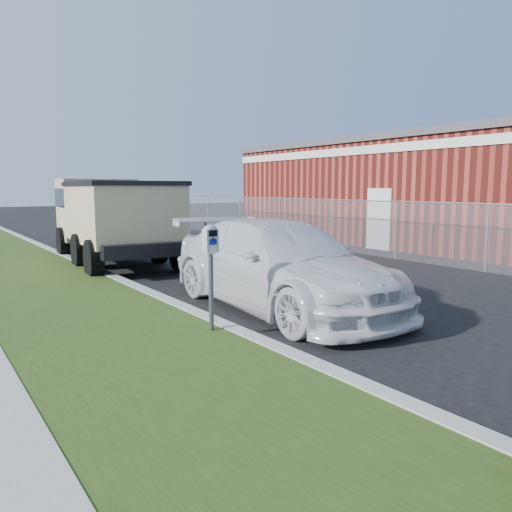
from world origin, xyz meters
TOP-DOWN VIEW (x-y plane):
  - ground at (0.00, 0.00)m, footprint 120.00×120.00m
  - chainlink_fence at (6.00, 7.00)m, footprint 0.06×30.06m
  - brick_building at (12.00, 8.00)m, footprint 9.20×14.20m
  - parking_meter at (-2.91, -0.03)m, footprint 0.22×0.15m
  - white_wagon at (-0.90, 0.96)m, footprint 2.48×5.64m
  - dump_truck at (-1.53, 8.31)m, footprint 2.99×6.54m

SIDE VIEW (x-z plane):
  - ground at x=0.00m, z-range 0.00..0.00m
  - white_wagon at x=-0.90m, z-range 0.00..1.61m
  - parking_meter at x=-2.91m, z-range 0.49..2.03m
  - chainlink_fence at x=6.00m, z-range -13.74..16.26m
  - dump_truck at x=-1.53m, z-range 0.16..2.65m
  - brick_building at x=12.00m, z-range 0.04..4.21m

